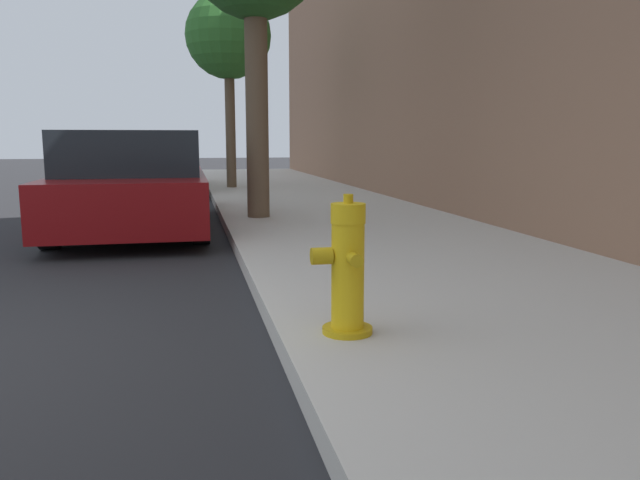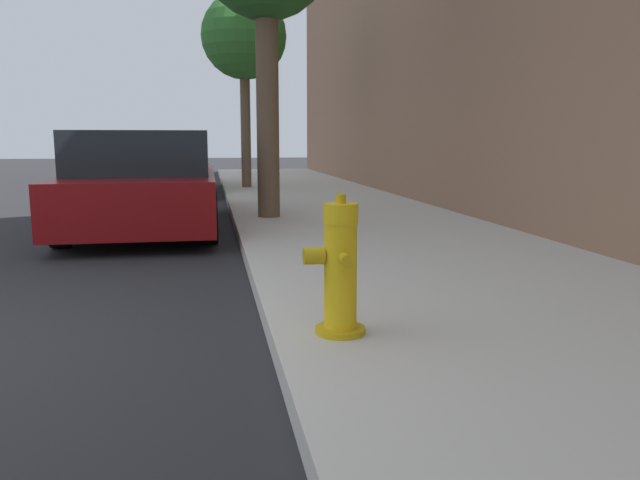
{
  "view_description": "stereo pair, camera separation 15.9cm",
  "coord_description": "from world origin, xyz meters",
  "px_view_note": "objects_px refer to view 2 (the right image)",
  "views": [
    {
      "loc": [
        1.71,
        -3.56,
        1.23
      ],
      "look_at": [
        2.68,
        0.97,
        0.49
      ],
      "focal_mm": 35.0,
      "sensor_mm": 36.0,
      "label": 1
    },
    {
      "loc": [
        1.87,
        -3.59,
        1.23
      ],
      "look_at": [
        2.68,
        0.97,
        0.49
      ],
      "focal_mm": 35.0,
      "sensor_mm": 36.0,
      "label": 2
    }
  ],
  "objects_px": {
    "fire_hydrant": "(340,271)",
    "parked_car_mid": "(172,167)",
    "parked_car_near": "(146,182)",
    "street_tree_far": "(244,38)"
  },
  "relations": [
    {
      "from": "fire_hydrant",
      "to": "street_tree_far",
      "type": "bearing_deg",
      "value": 89.23
    },
    {
      "from": "fire_hydrant",
      "to": "parked_car_near",
      "type": "height_order",
      "value": "parked_car_near"
    },
    {
      "from": "fire_hydrant",
      "to": "parked_car_near",
      "type": "relative_size",
      "value": 0.17
    },
    {
      "from": "fire_hydrant",
      "to": "parked_car_near",
      "type": "distance_m",
      "value": 5.73
    },
    {
      "from": "parked_car_mid",
      "to": "fire_hydrant",
      "type": "bearing_deg",
      "value": -82.41
    },
    {
      "from": "parked_car_near",
      "to": "street_tree_far",
      "type": "relative_size",
      "value": 1.05
    },
    {
      "from": "fire_hydrant",
      "to": "parked_car_mid",
      "type": "height_order",
      "value": "parked_car_mid"
    },
    {
      "from": "parked_car_mid",
      "to": "street_tree_far",
      "type": "bearing_deg",
      "value": -15.2
    },
    {
      "from": "street_tree_far",
      "to": "fire_hydrant",
      "type": "bearing_deg",
      "value": -90.77
    },
    {
      "from": "parked_car_near",
      "to": "street_tree_far",
      "type": "distance_m",
      "value": 6.68
    }
  ]
}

